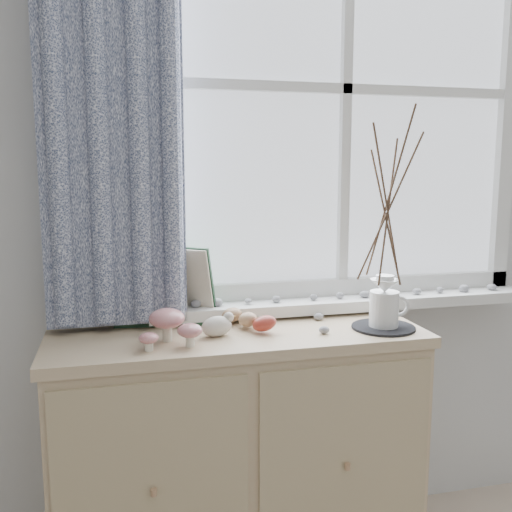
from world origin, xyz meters
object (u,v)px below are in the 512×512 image
Objects in this scene: sideboard at (238,454)px; botanical_book at (166,286)px; twig_pitcher at (388,203)px; toadstool_cluster at (170,324)px.

sideboard is 3.10× the size of botanical_book.
sideboard is 1.67× the size of twig_pitcher.
sideboard is 6.46× the size of toadstool_cluster.
toadstool_cluster is at bearing -83.37° from botanical_book.
twig_pitcher is at bearing -8.47° from botanical_book.
botanical_book is (-0.22, 0.12, 0.56)m from sideboard.
toadstool_cluster is 0.26× the size of twig_pitcher.
toadstool_cluster is at bearing -170.69° from twig_pitcher.
toadstool_cluster reaches higher than sideboard.
sideboard is at bearing 19.18° from toadstool_cluster.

